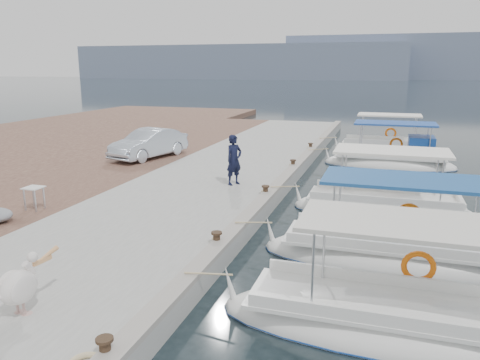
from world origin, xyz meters
The scene contains 15 objects.
ground centered at (0.00, 0.00, 0.00)m, with size 400.00×400.00×0.00m, color black.
concrete_quay centered at (-3.00, 5.00, 0.25)m, with size 6.00×40.00×0.50m, color gray.
quay_curb centered at (-0.22, 5.00, 0.56)m, with size 0.44×40.00×0.12m, color gray.
cobblestone_strip centered at (-8.00, 5.00, 0.25)m, with size 4.00×40.00×0.50m, color brown.
distant_hills centered at (29.61, 201.49, 7.61)m, with size 330.00×60.00×18.00m.
fishing_caique_a centered at (4.09, -5.61, 0.13)m, with size 7.00×2.07×2.83m.
fishing_caique_b centered at (4.02, -2.14, 0.12)m, with size 6.87×2.14×2.83m.
fishing_caique_c centered at (3.66, 2.06, 0.13)m, with size 6.14×2.17×2.83m.
fishing_caique_d centered at (3.93, 10.35, 0.20)m, with size 6.48×2.22×2.83m.
fishing_caique_e centered at (3.56, 14.64, 0.13)m, with size 5.93×2.10×2.83m.
mooring_bollards centered at (-0.35, 1.50, 0.69)m, with size 0.28×20.28×0.33m.
pelican centered at (-2.56, -7.79, 1.05)m, with size 0.56×1.38×1.07m.
fisherman centered at (-1.87, 2.57, 1.46)m, with size 0.70×0.46×1.92m, color black.
parked_car centered at (-7.60, 6.52, 1.21)m, with size 1.51×4.32×1.42m, color silver.
folding_table centered at (-6.87, -2.42, 1.02)m, with size 0.55×0.55×0.73m.
Camera 1 is at (3.57, -14.00, 4.88)m, focal length 35.00 mm.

